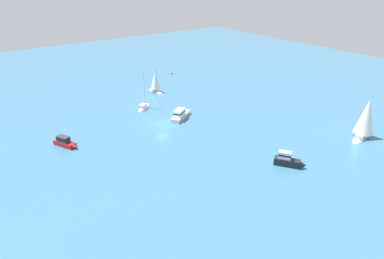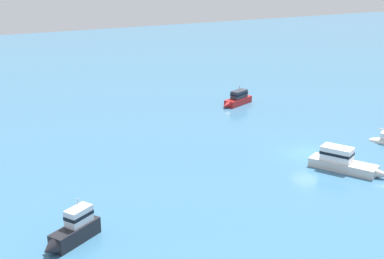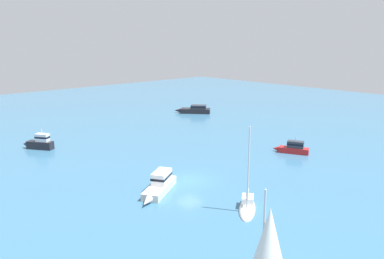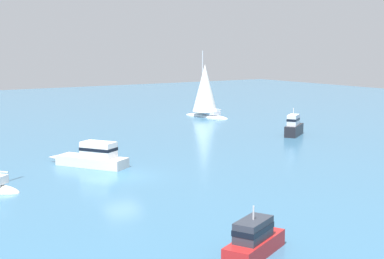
# 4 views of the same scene
# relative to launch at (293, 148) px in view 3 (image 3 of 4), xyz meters

# --- Properties ---
(ground_plane) EXTENTS (163.02, 163.02, 0.00)m
(ground_plane) POSITION_rel_launch_xyz_m (1.93, 16.73, -0.68)
(ground_plane) COLOR teal
(launch) EXTENTS (4.68, 2.91, 2.23)m
(launch) POSITION_rel_launch_xyz_m (0.00, 0.00, 0.00)
(launch) COLOR #B21E1E
(launch) RESTS_ON ground
(motor_cruiser) EXTENTS (4.61, 6.46, 1.90)m
(motor_cruiser) POSITION_rel_launch_xyz_m (1.60, 20.99, 0.06)
(motor_cruiser) COLOR silver
(motor_cruiser) RESTS_ON ground
(sailboat) EXTENTS (4.84, 2.33, 6.27)m
(sailboat) POSITION_rel_launch_xyz_m (-14.18, 24.94, 1.52)
(sailboat) COLOR white
(sailboat) RESTS_ON ground
(launch_1) EXTENTS (4.31, 3.37, 2.83)m
(launch_1) POSITION_rel_launch_xyz_m (24.69, 23.60, 0.17)
(launch_1) COLOR black
(launch_1) RESTS_ON ground
(motor_cruiser_1) EXTENTS (6.49, 5.89, 1.66)m
(motor_cruiser_1) POSITION_rel_launch_xyz_m (29.05, -9.84, 0.03)
(motor_cruiser_1) COLOR black
(motor_cruiser_1) RESTS_ON ground
(ketch) EXTENTS (4.03, 4.74, 8.09)m
(ketch) POSITION_rel_launch_xyz_m (-6.87, 17.90, -0.53)
(ketch) COLOR silver
(ketch) RESTS_ON ground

